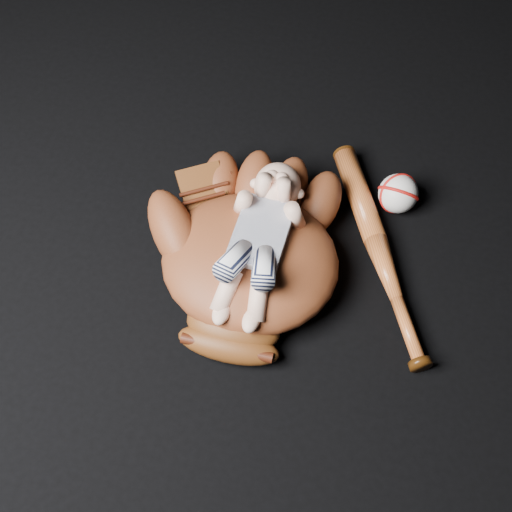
# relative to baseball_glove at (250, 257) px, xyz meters

# --- Properties ---
(baseball_glove) EXTENTS (0.43, 0.49, 0.15)m
(baseball_glove) POSITION_rel_baseball_glove_xyz_m (0.00, 0.00, 0.00)
(baseball_glove) COLOR #5C2813
(baseball_glove) RESTS_ON ground
(newborn_baby) EXTENTS (0.18, 0.35, 0.14)m
(newborn_baby) POSITION_rel_baseball_glove_xyz_m (0.01, -0.00, 0.05)
(newborn_baby) COLOR beige
(newborn_baby) RESTS_ON baseball_glove
(baseball_bat) EXTENTS (0.26, 0.49, 0.05)m
(baseball_bat) POSITION_rel_baseball_glove_xyz_m (0.24, 0.10, -0.05)
(baseball_bat) COLOR #B35422
(baseball_bat) RESTS_ON ground
(baseball) EXTENTS (0.10, 0.10, 0.08)m
(baseball) POSITION_rel_baseball_glove_xyz_m (0.26, 0.24, -0.03)
(baseball) COLOR white
(baseball) RESTS_ON ground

